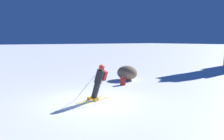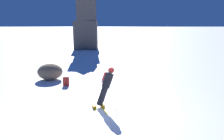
# 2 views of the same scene
# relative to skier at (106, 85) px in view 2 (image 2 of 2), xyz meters

# --- Properties ---
(ground_plane) EXTENTS (300.00, 300.00, 0.00)m
(ground_plane) POSITION_rel_skier_xyz_m (-0.19, -0.12, -0.95)
(ground_plane) COLOR white
(skier) EXTENTS (1.24, 1.73, 1.75)m
(skier) POSITION_rel_skier_xyz_m (0.00, 0.00, 0.00)
(skier) COLOR yellow
(skier) RESTS_ON ground
(rock_pillar) EXTENTS (2.91, 2.56, 10.27)m
(rock_pillar) POSITION_rel_skier_xyz_m (-3.11, 19.89, 3.35)
(rock_pillar) COLOR #4C4742
(rock_pillar) RESTS_ON ground
(spare_backpack) EXTENTS (0.33, 0.27, 0.50)m
(spare_backpack) POSITION_rel_skier_xyz_m (-2.33, 3.12, -0.71)
(spare_backpack) COLOR #AD231E
(spare_backpack) RESTS_ON ground
(exposed_boulder_0) EXTENTS (1.53, 1.30, 1.00)m
(exposed_boulder_0) POSITION_rel_skier_xyz_m (-3.57, 4.42, -0.45)
(exposed_boulder_0) COLOR #7A664C
(exposed_boulder_0) RESTS_ON ground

